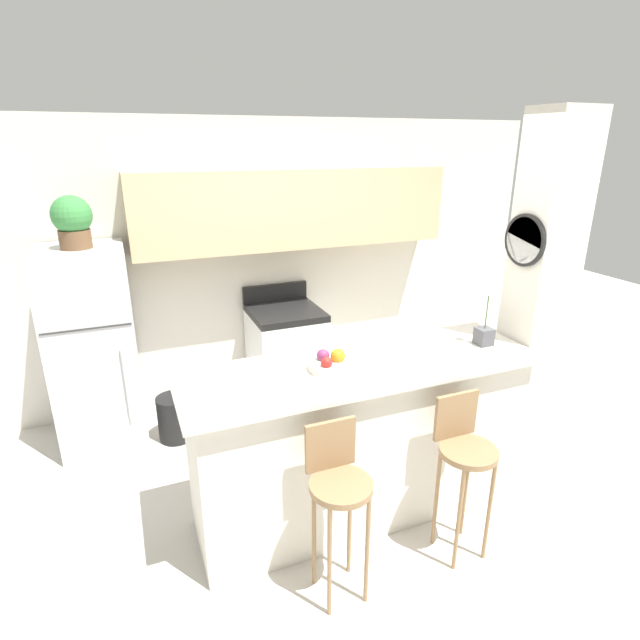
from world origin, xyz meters
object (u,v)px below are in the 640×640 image
(orchid_vase, at_px, (485,326))
(bar_stool_left, at_px, (338,488))
(stove_range, at_px, (286,355))
(refrigerator, at_px, (94,348))
(trash_bin, at_px, (175,418))
(potted_plant_on_fridge, at_px, (72,221))
(bar_stool_right, at_px, (464,454))
(fruit_bowl, at_px, (330,363))

(orchid_vase, bearing_deg, bar_stool_left, -158.65)
(stove_range, height_order, bar_stool_left, stove_range)
(refrigerator, height_order, trash_bin, refrigerator)
(orchid_vase, bearing_deg, trash_bin, 144.45)
(refrigerator, xyz_separation_m, trash_bin, (0.54, -0.25, -0.61))
(stove_range, relative_size, potted_plant_on_fridge, 2.78)
(stove_range, xyz_separation_m, bar_stool_left, (-0.44, -2.16, 0.20))
(orchid_vase, bearing_deg, potted_plant_on_fridge, 146.58)
(potted_plant_on_fridge, bearing_deg, stove_range, 1.48)
(potted_plant_on_fridge, bearing_deg, trash_bin, -24.94)
(bar_stool_right, bearing_deg, orchid_vase, 45.67)
(refrigerator, bearing_deg, fruit_bowl, -49.61)
(stove_range, bearing_deg, fruit_bowl, -99.02)
(potted_plant_on_fridge, bearing_deg, orchid_vase, -33.42)
(bar_stool_left, relative_size, fruit_bowl, 4.00)
(fruit_bowl, bearing_deg, stove_range, 80.98)
(fruit_bowl, relative_size, trash_bin, 0.66)
(bar_stool_right, relative_size, orchid_vase, 2.44)
(potted_plant_on_fridge, distance_m, orchid_vase, 2.99)
(bar_stool_left, bearing_deg, orchid_vase, 21.35)
(bar_stool_left, xyz_separation_m, orchid_vase, (1.27, 0.50, 0.54))
(bar_stool_right, height_order, potted_plant_on_fridge, potted_plant_on_fridge)
(potted_plant_on_fridge, xyz_separation_m, orchid_vase, (2.45, -1.62, -0.60))
(stove_range, relative_size, bar_stool_left, 1.07)
(refrigerator, height_order, potted_plant_on_fridge, potted_plant_on_fridge)
(stove_range, height_order, trash_bin, stove_range)
(refrigerator, height_order, fruit_bowl, refrigerator)
(bar_stool_right, distance_m, fruit_bowl, 0.92)
(stove_range, distance_m, orchid_vase, 2.00)
(fruit_bowl, bearing_deg, refrigerator, 130.39)
(stove_range, xyz_separation_m, trash_bin, (-1.07, -0.29, -0.27))
(trash_bin, bearing_deg, orchid_vase, -35.55)
(bar_stool_left, bearing_deg, bar_stool_right, 0.00)
(refrigerator, relative_size, bar_stool_right, 1.60)
(orchid_vase, bearing_deg, stove_range, 116.81)
(orchid_vase, relative_size, fruit_bowl, 1.64)
(refrigerator, height_order, stove_range, refrigerator)
(stove_range, height_order, orchid_vase, orchid_vase)
(bar_stool_right, bearing_deg, potted_plant_on_fridge, 132.88)
(bar_stool_left, xyz_separation_m, potted_plant_on_fridge, (-1.18, 2.11, 1.14))
(stove_range, height_order, potted_plant_on_fridge, potted_plant_on_fridge)
(orchid_vase, bearing_deg, fruit_bowl, 178.63)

